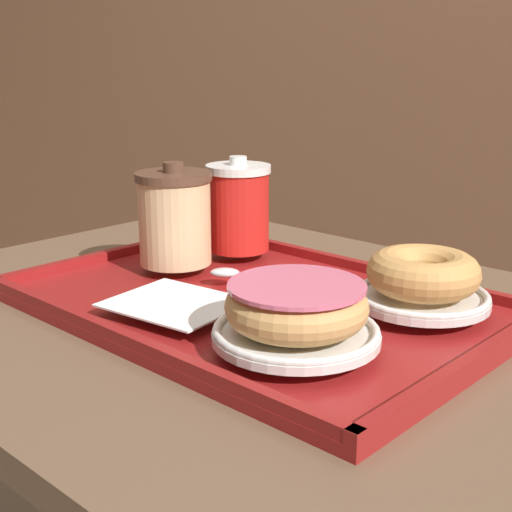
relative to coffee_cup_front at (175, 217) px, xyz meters
The scene contains 10 objects.
cafe_table 0.29m from the coffee_cup_front, ahead, with size 0.90×0.68×0.75m.
serving_tray 0.17m from the coffee_cup_front, ahead, with size 0.53×0.36×0.02m.
napkin_paper 0.17m from the coffee_cup_front, 41.21° to the right, with size 0.15×0.13×0.00m.
coffee_cup_front is the anchor object (origin of this frame).
coffee_cup_rear 0.10m from the coffee_cup_front, 82.88° to the left, with size 0.09×0.09×0.13m.
plate_with_chocolate_donut 0.29m from the coffee_cup_front, 18.41° to the right, with size 0.16×0.16×0.01m.
donut_chocolate_glazed 0.29m from the coffee_cup_front, 18.41° to the right, with size 0.13×0.13×0.04m.
plate_with_plain_donut 0.32m from the coffee_cup_front, 13.91° to the left, with size 0.14×0.14×0.01m.
donut_plain 0.32m from the coffee_cup_front, 13.91° to the left, with size 0.12×0.12×0.04m.
spoon 0.12m from the coffee_cup_front, ahead, with size 0.14×0.12×0.01m.
Camera 1 is at (0.52, -0.55, 1.03)m, focal length 50.00 mm.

